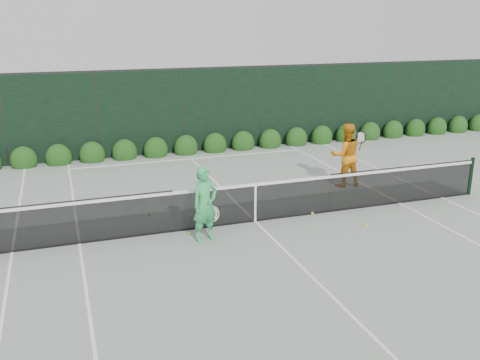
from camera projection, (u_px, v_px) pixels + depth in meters
name	position (u px, v px, depth m)	size (l,w,h in m)	color
ground	(255.00, 222.00, 12.99)	(80.00, 80.00, 0.00)	gray
tennis_net	(254.00, 201.00, 12.83)	(12.90, 0.10, 1.07)	black
player_woman	(205.00, 204.00, 11.67)	(0.71, 0.58, 1.69)	#33B05E
player_man	(346.00, 155.00, 15.51)	(1.00, 0.84, 1.86)	orange
court_lines	(255.00, 221.00, 12.99)	(11.03, 23.83, 0.01)	white
windscreen_fence	(306.00, 196.00, 10.10)	(32.00, 21.07, 3.06)	black
hedge_row	(186.00, 148.00, 19.39)	(31.66, 0.65, 0.94)	black
tennis_balls	(254.00, 220.00, 13.00)	(4.82, 2.38, 0.07)	yellow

